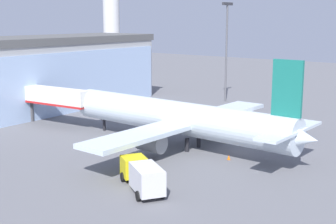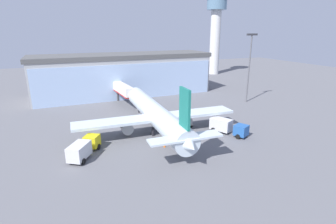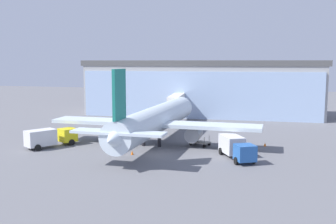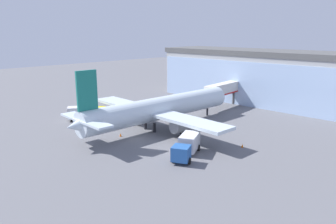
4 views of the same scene
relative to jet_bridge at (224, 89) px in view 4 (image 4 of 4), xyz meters
name	(u,v)px [view 4 (image 4 of 4)]	position (x,y,z in m)	size (l,w,h in m)	color
ground	(134,138)	(3.13, -28.22, -4.14)	(240.00, 240.00, 0.00)	slate
terminal_building	(264,76)	(3.13, 11.76, 2.04)	(53.23, 15.82, 12.36)	#A3A3A3
jet_bridge	(224,89)	(0.00, 0.00, 0.00)	(3.48, 12.90, 5.51)	silver
airplane	(158,109)	(1.77, -21.64, -0.62)	(31.09, 34.98, 11.33)	silver
catering_truck	(86,113)	(-12.19, -27.73, -2.67)	(5.73, 7.36, 2.65)	yellow
fuel_truck	(187,146)	(14.08, -27.80, -2.67)	(5.28, 7.50, 2.65)	#2659A5
baggage_cart	(188,133)	(8.42, -21.33, -3.64)	(3.18, 2.48, 1.50)	#9E998C
safety_cone_nose	(121,135)	(0.75, -29.15, -3.86)	(0.36, 0.36, 0.55)	orange
safety_cone_wingtip	(242,146)	(17.61, -19.48, -3.86)	(0.36, 0.36, 0.55)	orange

